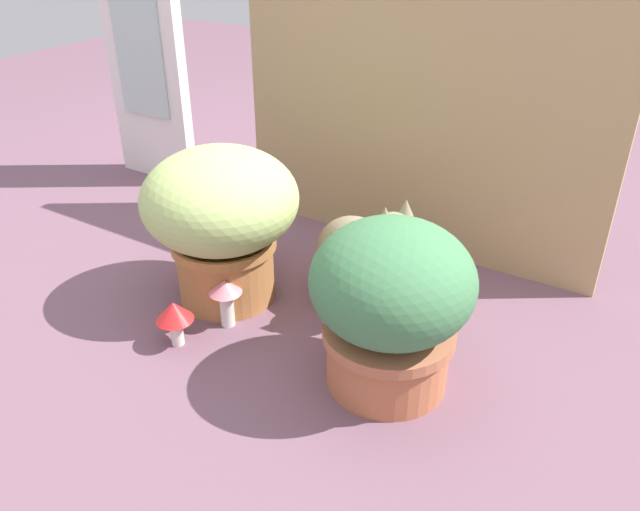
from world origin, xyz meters
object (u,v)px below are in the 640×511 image
object	(u,v)px
grass_planter	(221,216)
mushroom_ornament_pink	(226,294)
cat	(364,261)
mushroom_ornament_red	(174,314)
leafy_planter	(391,302)

from	to	relation	value
grass_planter	mushroom_ornament_pink	size ratio (longest dim) A/B	3.16
cat	mushroom_ornament_pink	size ratio (longest dim) A/B	2.98
mushroom_ornament_pink	cat	bearing A→B (deg)	46.64
grass_planter	cat	distance (m)	0.35
grass_planter	mushroom_ornament_pink	xyz separation A→B (m)	(0.08, -0.09, -0.14)
mushroom_ornament_pink	mushroom_ornament_red	bearing A→B (deg)	-113.04
mushroom_ornament_pink	grass_planter	bearing A→B (deg)	128.82
leafy_planter	mushroom_ornament_pink	distance (m)	0.41
grass_planter	cat	bearing A→B (deg)	25.58
cat	mushroom_ornament_red	world-z (taller)	cat
mushroom_ornament_red	grass_planter	bearing A→B (deg)	97.33
mushroom_ornament_red	mushroom_ornament_pink	distance (m)	0.13
grass_planter	cat	size ratio (longest dim) A/B	1.06
cat	mushroom_ornament_red	bearing A→B (deg)	-127.79
leafy_planter	mushroom_ornament_red	bearing A→B (deg)	-163.24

